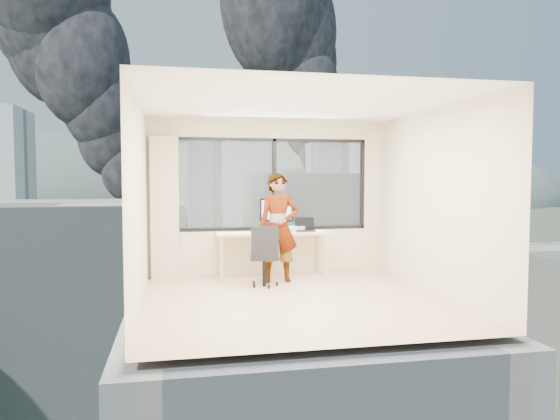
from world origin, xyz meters
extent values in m
cube|color=#DFB291|center=(0.00, 0.00, 0.00)|extent=(4.00, 4.00, 0.01)
cube|color=white|center=(0.00, 0.00, 2.60)|extent=(4.00, 4.00, 0.01)
cube|color=beige|center=(0.00, -2.00, 1.30)|extent=(4.00, 0.01, 2.60)
cube|color=beige|center=(-2.00, 0.00, 1.30)|extent=(0.01, 4.00, 2.60)
cube|color=beige|center=(2.00, 0.00, 1.30)|extent=(0.01, 4.00, 2.60)
cube|color=beige|center=(-1.72, 1.88, 1.15)|extent=(0.45, 0.14, 2.30)
cube|color=#C7B585|center=(0.00, 1.66, 0.38)|extent=(1.80, 0.60, 0.75)
imported|color=#2D2D33|center=(0.04, 1.31, 0.85)|extent=(0.65, 0.46, 1.71)
cube|color=white|center=(0.41, 1.84, 0.79)|extent=(0.31, 0.26, 0.08)
cube|color=black|center=(0.11, 1.55, 0.76)|extent=(0.12, 0.07, 0.01)
cylinder|color=black|center=(0.19, 1.58, 0.80)|extent=(0.10, 0.10, 0.10)
ellipsoid|color=#0C4B3C|center=(0.34, 1.90, 0.85)|extent=(0.25, 0.13, 0.19)
cube|color=#515B3D|center=(0.00, 120.00, -14.00)|extent=(400.00, 400.00, 0.04)
cube|color=beige|center=(-9.00, 30.00, -7.00)|extent=(16.00, 12.00, 14.00)
cube|color=beige|center=(12.00, 38.00, -6.00)|extent=(14.00, 13.00, 16.00)
cube|color=silver|center=(8.00, 120.00, 1.00)|extent=(13.00, 13.00, 30.00)
cube|color=silver|center=(45.00, 140.00, -1.00)|extent=(15.00, 15.00, 26.00)
ellipsoid|color=slate|center=(100.00, 320.00, -14.00)|extent=(300.00, 220.00, 96.00)
camera|label=1|loc=(-1.55, -6.68, 1.63)|focal=33.38mm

